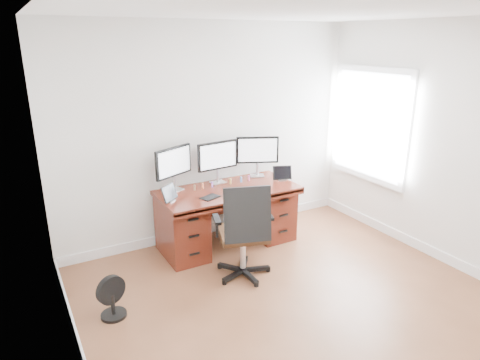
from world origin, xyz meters
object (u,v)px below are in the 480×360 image
monitor_center (218,157)px  keyboard (234,194)px  desk (227,214)px  floor_fan (112,298)px  office_chair (244,247)px

monitor_center → keyboard: monitor_center is taller
desk → monitor_center: 0.72m
floor_fan → desk: bearing=5.9°
desk → monitor_center: bearing=90.0°
office_chair → keyboard: office_chair is taller
desk → monitor_center: size_ratio=3.09×
floor_fan → monitor_center: monitor_center is taller
keyboard → floor_fan: bearing=176.4°
desk → floor_fan: desk is taller
desk → office_chair: size_ratio=1.55×
desk → office_chair: office_chair is taller
office_chair → floor_fan: size_ratio=2.65×
desk → floor_fan: 1.83m
floor_fan → keyboard: (1.59, 0.56, 0.56)m
office_chair → monitor_center: 1.28m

